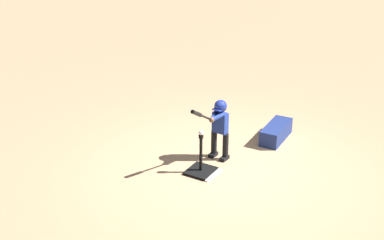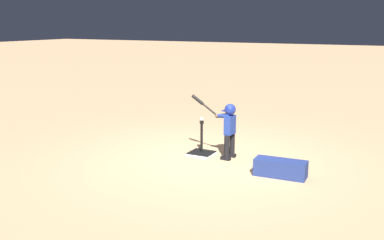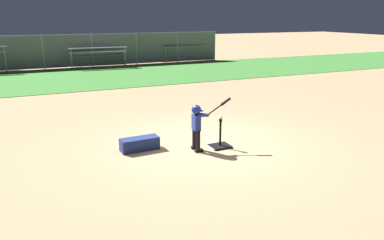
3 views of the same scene
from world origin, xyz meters
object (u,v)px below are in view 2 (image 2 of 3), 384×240
at_px(batting_tee, 202,150).
at_px(batter_child, 228,124).
at_px(baseball, 202,119).
at_px(equipment_bag, 280,168).

distance_m(batting_tee, batter_child, 0.78).
distance_m(baseball, equipment_bag, 1.87).
relative_size(batter_child, equipment_bag, 1.35).
bearing_deg(batting_tee, batter_child, 178.10).
bearing_deg(equipment_bag, batter_child, -27.47).
bearing_deg(batter_child, batting_tee, -1.90).
xyz_separation_m(batting_tee, baseball, (-0.00, 0.00, 0.60)).
bearing_deg(baseball, batter_child, 178.10).
distance_m(batter_child, equipment_bag, 1.37).
height_order(baseball, equipment_bag, baseball).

